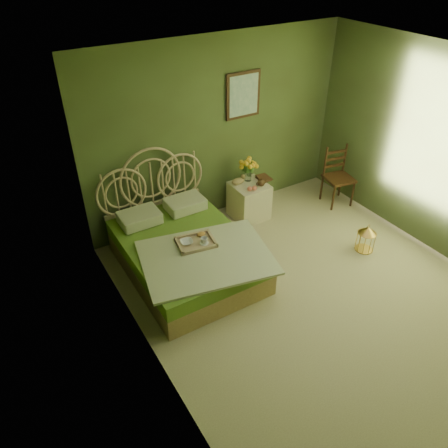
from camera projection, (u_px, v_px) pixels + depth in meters
floor at (314, 295)px, 5.27m from camera, size 4.50×4.50×0.00m
ceiling at (349, 76)px, 3.79m from camera, size 4.50×4.50×0.00m
wall_back at (218, 131)px, 6.12m from camera, size 4.00×0.00×4.00m
wall_left at (151, 268)px, 3.68m from camera, size 0.00×4.50×4.50m
wall_art at (243, 95)px, 6.01m from camera, size 0.54×0.04×0.64m
bed at (185, 250)px, 5.52m from camera, size 1.69×2.13×1.32m
nightstand at (249, 196)px, 6.50m from camera, size 0.50×0.50×0.98m
chair at (336, 172)px, 6.78m from camera, size 0.48×0.48×0.92m
birdcage at (366, 239)px, 5.90m from camera, size 0.24×0.24×0.37m
book_lower at (259, 180)px, 6.47m from camera, size 0.17×0.22×0.02m
book_upper at (259, 179)px, 6.45m from camera, size 0.19×0.25×0.02m
cereal_bowl at (187, 242)px, 5.26m from camera, size 0.18×0.18×0.04m
coffee_cup at (204, 241)px, 5.25m from camera, size 0.09×0.09×0.08m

